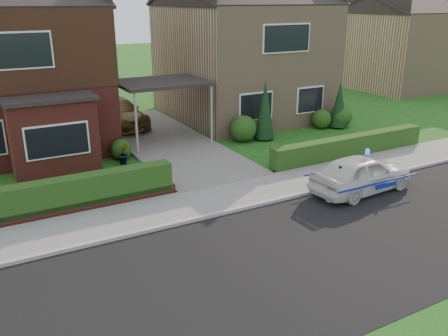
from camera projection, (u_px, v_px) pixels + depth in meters
ground at (324, 248)px, 12.28m from camera, size 120.00×120.00×0.00m
road at (324, 248)px, 12.28m from camera, size 60.00×6.00×0.02m
kerb at (260, 204)px, 14.78m from camera, size 60.00×0.16×0.12m
sidewalk at (243, 193)px, 15.64m from camera, size 60.00×2.00×0.10m
driveway at (164, 141)px, 21.33m from camera, size 3.80×12.00×0.12m
house_left at (5, 57)px, 19.83m from camera, size 7.50×9.53×7.25m
house_right at (241, 47)px, 25.22m from camera, size 7.50×8.06×7.25m
carport_link at (162, 84)px, 20.42m from camera, size 3.80×3.00×2.77m
dwarf_wall at (53, 212)px, 13.95m from camera, size 7.70×0.25×0.36m
hedge_left at (53, 215)px, 14.14m from camera, size 7.50×0.55×0.90m
hedge_right at (349, 157)px, 19.33m from camera, size 7.50×0.55×0.80m
shrub_left_mid at (82, 151)px, 17.91m from camera, size 1.32×1.32×1.32m
shrub_left_near at (121, 149)px, 18.96m from camera, size 0.84×0.84×0.84m
shrub_right_near at (243, 129)px, 21.28m from camera, size 1.20×1.20×1.20m
shrub_right_mid at (322, 119)px, 23.50m from camera, size 0.96×0.96×0.96m
shrub_right_far at (341, 117)px, 23.69m from camera, size 1.08×1.08×1.08m
conifer_a at (265, 112)px, 21.34m from camera, size 0.90×0.90×2.60m
conifer_b at (339, 106)px, 23.41m from camera, size 0.90×0.90×2.20m
neighbour_right at (398, 51)px, 33.69m from camera, size 6.50×7.00×5.20m
police_car at (361, 174)px, 15.66m from camera, size 3.44×3.82×1.44m
driveway_car at (118, 112)px, 23.50m from camera, size 2.24×4.71×1.33m
potted_plant_b at (123, 154)px, 18.43m from camera, size 0.58×0.56×0.83m
potted_plant_c at (24, 203)px, 14.16m from camera, size 0.42×0.42×0.68m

